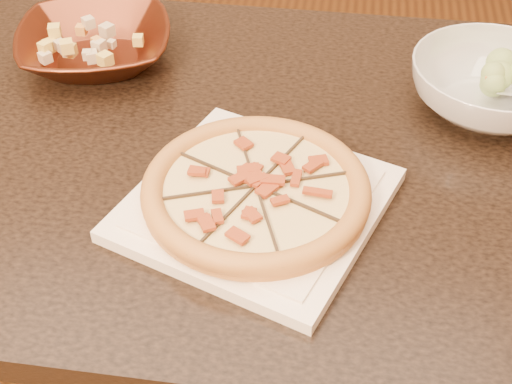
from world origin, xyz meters
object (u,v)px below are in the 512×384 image
Objects in this scene: dining_table at (208,195)px; plate at (256,203)px; bronze_bowl at (95,45)px; salad_bowl at (492,86)px; pizza at (256,190)px.

plate reaches higher than dining_table.
bronze_bowl is at bearing 134.68° from plate.
plate is at bearing -55.37° from dining_table.
salad_bowl reaches higher than dining_table.
plate is (0.10, -0.14, 0.12)m from dining_table.
dining_table is 0.32m from bronze_bowl.
plate is at bearing -138.66° from salad_bowl.
bronze_bowl is (-0.31, 0.32, -0.00)m from pizza.
bronze_bowl is at bearing 176.39° from salad_bowl.
pizza is at bearing 41.22° from plate.
salad_bowl is at bearing 18.51° from dining_table.
dining_table is at bearing 124.63° from plate.
dining_table is at bearing -39.26° from bronze_bowl.
pizza is at bearing -55.37° from dining_table.
bronze_bowl reaches higher than pizza.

